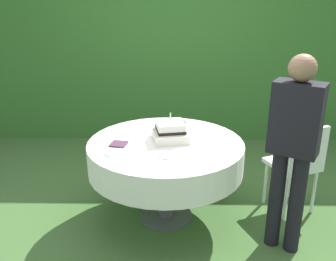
{
  "coord_description": "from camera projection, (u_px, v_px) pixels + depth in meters",
  "views": [
    {
      "loc": [
        0.07,
        -3.06,
        2.0
      ],
      "look_at": [
        0.02,
        0.03,
        0.86
      ],
      "focal_mm": 40.19,
      "sensor_mm": 36.0,
      "label": 1
    }
  ],
  "objects": [
    {
      "name": "foliage_hedge",
      "position": [
        169.0,
        53.0,
        5.34
      ],
      "size": [
        6.48,
        0.64,
        2.36
      ],
      "primitive_type": "cube",
      "color": "#336628",
      "rests_on": "ground_plane"
    },
    {
      "name": "serving_plate_near",
      "position": [
        166.0,
        156.0,
        3.02
      ],
      "size": [
        0.13,
        0.13,
        0.01
      ],
      "primitive_type": "cylinder",
      "color": "white",
      "rests_on": "cake_table"
    },
    {
      "name": "serving_plate_far",
      "position": [
        113.0,
        153.0,
        3.07
      ],
      "size": [
        0.13,
        0.13,
        0.01
      ],
      "primitive_type": "cylinder",
      "color": "white",
      "rests_on": "cake_table"
    },
    {
      "name": "napkin_stack",
      "position": [
        119.0,
        144.0,
        3.25
      ],
      "size": [
        0.16,
        0.16,
        0.01
      ],
      "primitive_type": "cube",
      "rotation": [
        0.0,
        0.0,
        -0.19
      ],
      "color": "#4C2D47",
      "rests_on": "cake_table"
    },
    {
      "name": "standing_person",
      "position": [
        293.0,
        143.0,
        2.84
      ],
      "size": [
        0.41,
        0.35,
        1.6
      ],
      "color": "black",
      "rests_on": "ground_plane"
    },
    {
      "name": "garden_chair",
      "position": [
        298.0,
        161.0,
        3.46
      ],
      "size": [
        0.52,
        0.52,
        0.89
      ],
      "color": "white",
      "rests_on": "ground_plane"
    },
    {
      "name": "wedding_cake",
      "position": [
        171.0,
        131.0,
        3.34
      ],
      "size": [
        0.36,
        0.36,
        0.25
      ],
      "color": "silver",
      "rests_on": "cake_table"
    },
    {
      "name": "ground_plane",
      "position": [
        166.0,
        216.0,
        3.57
      ],
      "size": [
        20.0,
        20.0,
        0.0
      ],
      "primitive_type": "plane",
      "color": "#3D602D"
    },
    {
      "name": "cake_table",
      "position": [
        166.0,
        156.0,
        3.35
      ],
      "size": [
        1.38,
        1.38,
        0.76
      ],
      "color": "#4C4C51",
      "rests_on": "ground_plane"
    }
  ]
}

